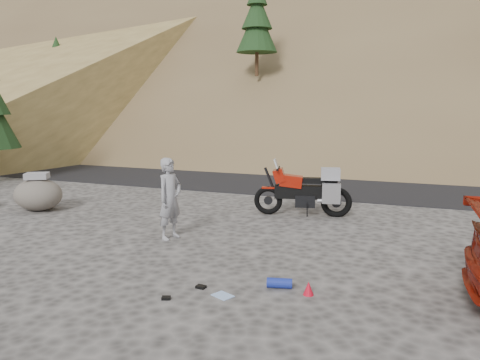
% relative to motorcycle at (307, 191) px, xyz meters
% --- Properties ---
extents(ground, '(140.00, 140.00, 0.00)m').
position_rel_motorcycle_xyz_m(ground, '(-1.05, -3.38, -0.63)').
color(ground, '#3D3A38').
rests_on(ground, ground).
extents(road, '(120.00, 7.00, 0.05)m').
position_rel_motorcycle_xyz_m(road, '(-1.05, 5.62, -0.63)').
color(road, black).
rests_on(road, ground).
extents(hillside, '(120.00, 73.00, 46.72)m').
position_rel_motorcycle_xyz_m(hillside, '(-1.10, 37.49, 10.45)').
color(hillside, brown).
rests_on(hillside, ground).
extents(motorcycle, '(2.44, 1.01, 1.47)m').
position_rel_motorcycle_xyz_m(motorcycle, '(0.00, 0.00, 0.00)').
color(motorcycle, black).
rests_on(motorcycle, ground).
extents(man, '(0.54, 0.70, 1.70)m').
position_rel_motorcycle_xyz_m(man, '(-2.19, -3.05, -0.63)').
color(man, gray).
rests_on(man, ground).
extents(boulder, '(1.58, 1.46, 1.03)m').
position_rel_motorcycle_xyz_m(boulder, '(-6.80, -1.97, -0.18)').
color(boulder, '#514D46').
rests_on(boulder, ground).
extents(gear_blue_mat, '(0.41, 0.24, 0.15)m').
position_rel_motorcycle_xyz_m(gear_blue_mat, '(0.71, -4.84, -0.55)').
color(gear_blue_mat, navy).
rests_on(gear_blue_mat, ground).
extents(gear_funnel, '(0.21, 0.21, 0.20)m').
position_rel_motorcycle_xyz_m(gear_funnel, '(1.18, -4.94, -0.52)').
color(gear_funnel, red).
rests_on(gear_funnel, ground).
extents(gear_glove_a, '(0.16, 0.12, 0.04)m').
position_rel_motorcycle_xyz_m(gear_glove_a, '(-0.41, -5.28, -0.61)').
color(gear_glove_a, black).
rests_on(gear_glove_a, ground).
extents(gear_glove_b, '(0.15, 0.13, 0.04)m').
position_rel_motorcycle_xyz_m(gear_glove_b, '(-0.69, -5.84, -0.61)').
color(gear_glove_b, black).
rests_on(gear_glove_b, ground).
extents(gear_blue_cloth, '(0.36, 0.32, 0.01)m').
position_rel_motorcycle_xyz_m(gear_blue_cloth, '(0.02, -5.44, -0.62)').
color(gear_blue_cloth, '#98BAEC').
rests_on(gear_blue_cloth, ground).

